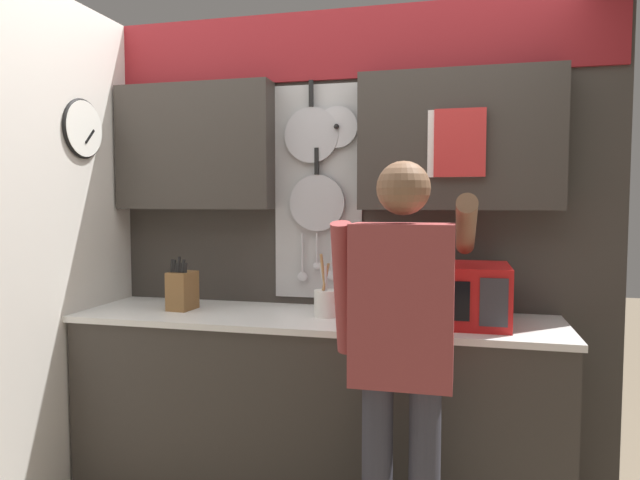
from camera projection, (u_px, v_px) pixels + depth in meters
The scene contains 7 objects.
base_cabinet_counter at pixel (313, 410), 2.82m from camera, with size 2.36×0.62×0.94m.
back_wall_unit at pixel (327, 200), 3.01m from camera, with size 2.93×0.23×2.49m.
side_wall at pixel (44, 253), 2.66m from camera, with size 0.07×1.60×2.49m.
microwave at pixel (450, 293), 2.62m from camera, with size 0.52×0.40×0.27m.
knife_block at pixel (182, 290), 2.94m from camera, with size 0.12×0.16×0.28m.
utensil_crock at pixel (326, 302), 2.76m from camera, with size 0.12×0.12×0.31m.
person at pixel (402, 338), 2.16m from camera, with size 0.54×0.63×1.65m.
Camera 1 is at (0.69, -2.67, 1.50)m, focal length 32.00 mm.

